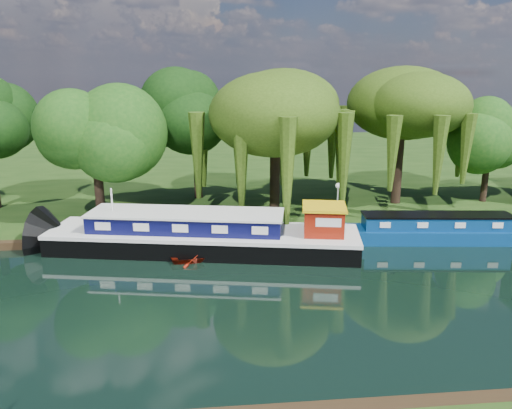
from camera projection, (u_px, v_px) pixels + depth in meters
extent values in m
plane|color=black|center=(383.00, 295.00, 23.11)|extent=(120.00, 120.00, 0.00)
cube|color=#18360E|center=(279.00, 163.00, 55.76)|extent=(120.00, 52.00, 0.45)
cube|color=black|center=(204.00, 243.00, 28.78)|extent=(18.01, 7.13, 1.17)
cube|color=silver|center=(203.00, 232.00, 28.60)|extent=(18.12, 7.23, 0.22)
cube|color=#0B0C3C|center=(186.00, 222.00, 28.54)|extent=(11.24, 4.81, 0.93)
cube|color=silver|center=(186.00, 213.00, 28.41)|extent=(11.47, 5.04, 0.12)
cube|color=maroon|center=(324.00, 221.00, 27.79)|extent=(2.51, 2.51, 1.47)
cube|color=yellow|center=(324.00, 207.00, 27.59)|extent=(2.80, 2.80, 0.16)
cylinder|color=silver|center=(112.00, 208.00, 28.73)|extent=(0.10, 0.10, 2.35)
cube|color=navy|center=(435.00, 236.00, 30.40)|extent=(12.77, 3.44, 0.95)
cube|color=navy|center=(437.00, 222.00, 30.18)|extent=(8.95, 2.51, 0.79)
cube|color=black|center=(437.00, 215.00, 30.06)|extent=(9.07, 2.63, 0.11)
cube|color=silver|center=(385.00, 225.00, 29.41)|extent=(0.63, 0.12, 0.34)
cube|color=silver|center=(423.00, 225.00, 29.39)|extent=(0.63, 0.12, 0.34)
cube|color=silver|center=(460.00, 225.00, 29.38)|extent=(0.63, 0.12, 0.34)
cube|color=silver|center=(498.00, 225.00, 29.36)|extent=(0.63, 0.12, 0.34)
imported|color=maroon|center=(198.00, 260.00, 27.44)|extent=(3.35, 2.75, 0.60)
cylinder|color=black|center=(275.00, 173.00, 34.66)|extent=(0.72, 0.72, 5.56)
ellipsoid|color=#2A440E|center=(275.00, 114.00, 33.63)|extent=(7.76, 7.76, 5.02)
cylinder|color=black|center=(398.00, 167.00, 37.02)|extent=(0.77, 0.77, 5.47)
ellipsoid|color=#2A440E|center=(402.00, 113.00, 36.01)|extent=(7.47, 7.47, 4.83)
cylinder|color=black|center=(98.00, 174.00, 31.71)|extent=(0.63, 0.63, 6.50)
ellipsoid|color=#154411|center=(95.00, 133.00, 31.03)|extent=(5.32, 5.32, 5.32)
cylinder|color=black|center=(197.00, 154.00, 38.40)|extent=(0.66, 0.66, 6.92)
ellipsoid|color=black|center=(196.00, 117.00, 37.68)|extent=(5.54, 5.54, 5.54)
cylinder|color=black|center=(486.00, 168.00, 37.51)|extent=(0.44, 0.44, 5.15)
ellipsoid|color=#154411|center=(490.00, 140.00, 36.97)|extent=(4.12, 4.12, 4.12)
cylinder|color=silver|center=(337.00, 205.00, 32.86)|extent=(0.10, 0.10, 2.20)
sphere|color=white|center=(338.00, 186.00, 32.53)|extent=(0.36, 0.36, 0.36)
cylinder|color=silver|center=(175.00, 227.00, 30.00)|extent=(0.16, 0.16, 1.00)
cylinder|color=silver|center=(274.00, 225.00, 30.57)|extent=(0.16, 0.16, 1.00)
cylinder|color=silver|center=(385.00, 221.00, 31.23)|extent=(0.16, 0.16, 1.00)
cylinder|color=silver|center=(476.00, 219.00, 31.80)|extent=(0.16, 0.16, 1.00)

